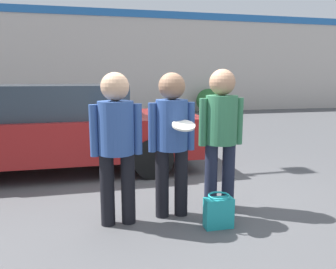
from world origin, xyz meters
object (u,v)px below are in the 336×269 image
parked_car_near (57,127)px  person_middle_with_frisbee (172,133)px  person_left (116,137)px  handbag (219,212)px  shrub (208,101)px  person_right (221,128)px

parked_car_near → person_middle_with_frisbee: bearing=-58.2°
parked_car_near → person_left: bearing=-70.9°
person_left → handbag: (1.01, -0.33, -0.78)m
handbag → shrub: bearing=70.6°
person_right → shrub: person_right is taller
person_left → person_middle_with_frisbee: same height
person_left → shrub: size_ratio=1.53×
person_right → parked_car_near: 3.02m
person_right → handbag: size_ratio=4.60×
person_right → person_middle_with_frisbee: bearing=-172.3°
person_middle_with_frisbee → shrub: person_middle_with_frisbee is taller
person_left → parked_car_near: 2.52m
person_right → handbag: bearing=-112.4°
person_middle_with_frisbee → parked_car_near: bearing=121.8°
person_middle_with_frisbee → parked_car_near: person_middle_with_frisbee is taller
person_middle_with_frisbee → shrub: 11.17m
handbag → person_left: bearing=161.7°
person_right → handbag: 0.97m
person_left → parked_car_near: person_left is taller
person_left → person_right: 1.23m
person_right → parked_car_near: bearing=132.5°
person_right → shrub: size_ratio=1.57×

